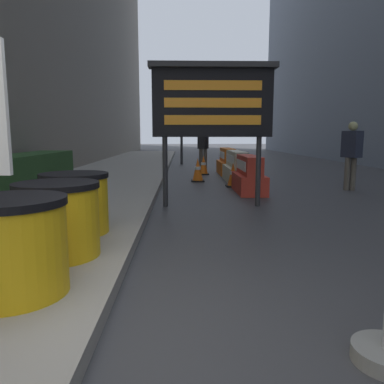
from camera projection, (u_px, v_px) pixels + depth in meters
ground_plane at (102, 332)px, 2.66m from camera, size 120.00×120.00×0.00m
barrel_drum_foreground at (12, 246)px, 2.90m from camera, size 0.86×0.86×0.77m
barrel_drum_middle at (58, 219)px, 3.84m from camera, size 0.86×0.86×0.77m
barrel_drum_back at (75, 203)px, 4.77m from camera, size 0.86×0.86×0.77m
message_board at (212, 102)px, 7.08m from camera, size 2.39×0.36×2.72m
jersey_barrier_red_striped at (249, 176)px, 9.11m from camera, size 0.64×1.63×0.90m
jersey_barrier_cream at (236, 168)px, 11.26m from camera, size 0.62×2.07×0.92m
jersey_barrier_orange_near at (227, 163)px, 13.49m from camera, size 0.63×1.80×0.93m
traffic_cone_near at (204, 165)px, 13.29m from camera, size 0.38×0.38×0.68m
traffic_cone_mid at (233, 175)px, 10.13m from camera, size 0.37×0.37×0.66m
traffic_cone_far at (198, 170)px, 11.29m from camera, size 0.40×0.40×0.71m
traffic_light_near_curb at (181, 110)px, 17.66m from camera, size 0.28×0.44×3.57m
pedestrian_worker at (203, 144)px, 14.19m from camera, size 0.45×0.55×1.82m
pedestrian_passerby at (352, 150)px, 9.39m from camera, size 0.44×0.53×1.73m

